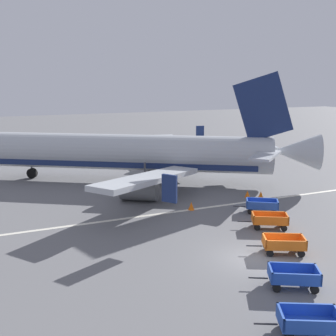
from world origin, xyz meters
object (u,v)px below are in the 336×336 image
at_px(baggage_cart_far_end, 262,205).
at_px(traffic_cone_near_plane, 191,206).
at_px(airplane, 135,153).
at_px(baggage_cart_nearest, 309,322).
at_px(baggage_cart_third_in_row, 284,244).
at_px(traffic_cone_mid_apron, 247,194).
at_px(baggage_cart_second_in_row, 293,277).
at_px(baggage_cart_fourth_in_row, 269,220).
at_px(traffic_cone_by_carts, 261,195).

bearing_deg(baggage_cart_far_end, traffic_cone_near_plane, 149.78).
distance_m(airplane, baggage_cart_nearest, 28.22).
xyz_separation_m(baggage_cart_third_in_row, traffic_cone_near_plane, (-1.43, 10.00, -0.26)).
distance_m(baggage_cart_third_in_row, traffic_cone_mid_apron, 12.36).
distance_m(baggage_cart_second_in_row, baggage_cart_fourth_in_row, 8.73).
height_order(baggage_cart_second_in_row, traffic_cone_by_carts, baggage_cart_second_in_row).
bearing_deg(traffic_cone_near_plane, baggage_cart_third_in_row, -81.84).
height_order(baggage_cart_second_in_row, traffic_cone_mid_apron, baggage_cart_second_in_row).
bearing_deg(traffic_cone_mid_apron, traffic_cone_by_carts, -46.72).
height_order(baggage_cart_nearest, baggage_cart_fourth_in_row, same).
bearing_deg(baggage_cart_fourth_in_row, airplane, 105.01).
bearing_deg(traffic_cone_mid_apron, baggage_cart_nearest, -116.71).
xyz_separation_m(airplane, baggage_cart_second_in_row, (0.34, -24.55, -2.45)).
bearing_deg(baggage_cart_third_in_row, traffic_cone_by_carts, 61.13).
distance_m(baggage_cart_third_in_row, traffic_cone_near_plane, 10.11).
xyz_separation_m(baggage_cart_far_end, traffic_cone_mid_apron, (1.44, 4.20, -0.28)).
distance_m(airplane, traffic_cone_mid_apron, 12.47).
bearing_deg(baggage_cart_third_in_row, traffic_cone_near_plane, 98.16).
bearing_deg(baggage_cart_fourth_in_row, traffic_cone_mid_apron, 67.58).
bearing_deg(traffic_cone_near_plane, baggage_cart_far_end, -30.22).
relative_size(baggage_cart_third_in_row, baggage_cart_fourth_in_row, 1.01).
xyz_separation_m(baggage_cart_nearest, baggage_cart_far_end, (7.88, 14.32, 0.00)).
distance_m(baggage_cart_nearest, traffic_cone_near_plane, 17.44).
height_order(baggage_cart_nearest, baggage_cart_second_in_row, same).
relative_size(airplane, traffic_cone_by_carts, 47.72).
bearing_deg(baggage_cart_far_end, airplane, 114.03).
relative_size(baggage_cart_second_in_row, traffic_cone_mid_apron, 5.47).
distance_m(baggage_cart_second_in_row, traffic_cone_mid_apron, 16.66).
xyz_separation_m(baggage_cart_nearest, baggage_cart_fourth_in_row, (6.29, 11.17, 0.00)).
bearing_deg(traffic_cone_near_plane, airplane, 96.30).
distance_m(baggage_cart_far_end, traffic_cone_by_carts, 4.03).
height_order(baggage_cart_far_end, traffic_cone_by_carts, baggage_cart_far_end).
height_order(traffic_cone_near_plane, traffic_cone_by_carts, traffic_cone_by_carts).
bearing_deg(traffic_cone_near_plane, baggage_cart_nearest, -99.76).
bearing_deg(traffic_cone_by_carts, airplane, 128.86).
bearing_deg(baggage_cart_fourth_in_row, traffic_cone_by_carts, 59.13).
bearing_deg(baggage_cart_far_end, baggage_cart_second_in_row, -118.15).
bearing_deg(baggage_cart_far_end, baggage_cart_third_in_row, -116.07).
bearing_deg(traffic_cone_by_carts, baggage_cart_far_end, -124.40).
relative_size(airplane, baggage_cart_far_end, 9.95).
distance_m(baggage_cart_nearest, baggage_cart_fourth_in_row, 12.81).
bearing_deg(baggage_cart_nearest, airplane, 86.41).
relative_size(baggage_cart_third_in_row, traffic_cone_by_carts, 4.95).
xyz_separation_m(baggage_cart_fourth_in_row, baggage_cart_far_end, (1.60, 3.15, 0.00)).
relative_size(baggage_cart_nearest, baggage_cart_third_in_row, 1.00).
relative_size(baggage_cart_nearest, traffic_cone_near_plane, 5.19).
height_order(baggage_cart_third_in_row, baggage_cart_far_end, same).
distance_m(baggage_cart_nearest, traffic_cone_mid_apron, 20.74).
xyz_separation_m(airplane, baggage_cart_far_end, (6.12, -13.73, -2.45)).
height_order(airplane, traffic_cone_mid_apron, airplane).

